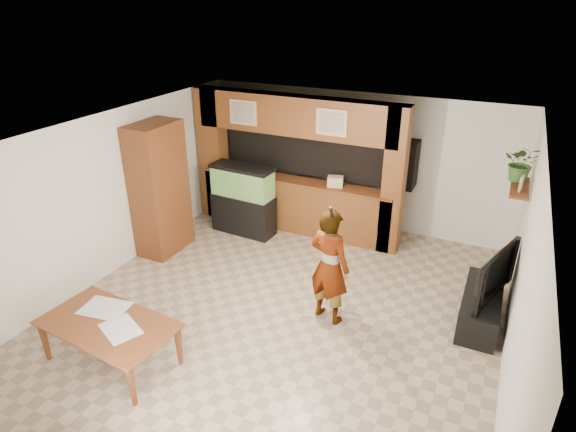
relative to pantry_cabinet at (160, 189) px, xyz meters
The scene contains 21 objects.
floor 3.03m from the pantry_cabinet, 15.87° to the right, with size 6.50×6.50×0.00m, color tan.
ceiling 3.16m from the pantry_cabinet, 15.87° to the right, with size 6.50×6.50×0.00m, color white.
wall_back 3.67m from the pantry_cabinet, 42.59° to the left, with size 6.00×6.00×0.00m, color silver.
wall_left 0.84m from the pantry_cabinet, 111.34° to the right, with size 6.50×6.50×0.00m, color silver.
wall_right 5.75m from the pantry_cabinet, ahead, with size 6.50×6.50×0.00m, color silver.
partition 2.57m from the pantry_cabinet, 46.86° to the left, with size 4.20×0.99×2.60m.
wall_clock 0.83m from the pantry_cabinet, 138.83° to the left, with size 0.05×0.25×0.25m.
wall_shelf 5.70m from the pantry_cabinet, 12.03° to the left, with size 0.25×0.90×0.04m, color brown.
pantry_cabinet is the anchor object (origin of this frame).
trash_can 0.90m from the pantry_cabinet, 136.75° to the left, with size 0.28×0.28×0.51m, color #B2B2B7.
aquarium 1.60m from the pantry_cabinet, 51.13° to the left, with size 1.21×0.45×1.34m.
tv_stand 5.43m from the pantry_cabinet, ahead, with size 0.50×1.37×0.46m, color black.
television 5.36m from the pantry_cabinet, ahead, with size 1.22×0.16×0.70m, color black.
photo_frame 5.68m from the pantry_cabinet, 10.15° to the left, with size 0.03×0.16×0.21m, color tan.
potted_plant 5.76m from the pantry_cabinet, 14.23° to the left, with size 0.49×0.43×0.55m, color #356026.
person 3.46m from the pantry_cabinet, 11.17° to the right, with size 0.62×0.40×1.69m, color tan.
microphone 3.58m from the pantry_cabinet, 13.57° to the right, with size 0.04×0.04×0.17m, color black.
dining_table 3.10m from the pantry_cabinet, 64.78° to the right, with size 1.68×0.94×0.59m, color brown.
newspaper_a 3.12m from the pantry_cabinet, 60.82° to the right, with size 0.51×0.37×0.01m, color silver.
newspaper_b 2.71m from the pantry_cabinet, 67.33° to the right, with size 0.58×0.42×0.01m, color silver.
counter_box 3.09m from the pantry_cabinet, 32.96° to the left, with size 0.28×0.18×0.18m, color tan.
Camera 1 is at (2.57, -5.24, 4.24)m, focal length 30.00 mm.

